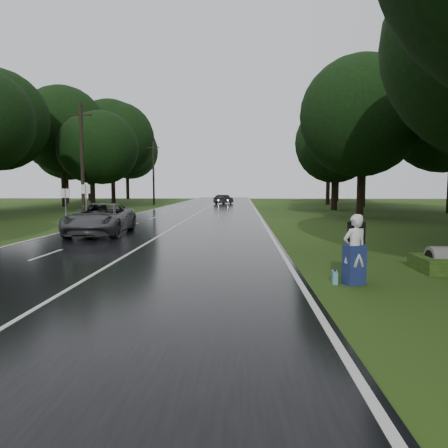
# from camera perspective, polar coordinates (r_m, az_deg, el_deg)

# --- Properties ---
(ground) EXTENTS (160.00, 160.00, 0.00)m
(ground) POSITION_cam_1_polar(r_m,az_deg,el_deg) (13.58, -15.91, -5.82)
(ground) COLOR #2A4414
(ground) RESTS_ON ground
(road) EXTENTS (12.00, 140.00, 0.04)m
(road) POSITION_cam_1_polar(r_m,az_deg,el_deg) (33.02, -4.92, 0.78)
(road) COLOR black
(road) RESTS_ON ground
(lane_center) EXTENTS (0.12, 140.00, 0.01)m
(lane_center) POSITION_cam_1_polar(r_m,az_deg,el_deg) (33.02, -4.92, 0.82)
(lane_center) COLOR silver
(lane_center) RESTS_ON road
(grey_car) EXTENTS (3.18, 6.22, 1.68)m
(grey_car) POSITION_cam_1_polar(r_m,az_deg,el_deg) (22.65, -16.98, 0.74)
(grey_car) COLOR #434548
(grey_car) RESTS_ON road
(far_car) EXTENTS (2.94, 4.40, 1.37)m
(far_car) POSITION_cam_1_polar(r_m,az_deg,el_deg) (61.66, -0.04, 3.50)
(far_car) COLOR black
(far_car) RESTS_ON road
(hitchhiker) EXTENTS (0.79, 0.76, 1.85)m
(hitchhiker) POSITION_cam_1_polar(r_m,az_deg,el_deg) (11.17, 17.89, -3.75)
(hitchhiker) COLOR silver
(hitchhiker) RESTS_ON ground
(suitcase) EXTENTS (0.19, 0.46, 0.32)m
(suitcase) POSITION_cam_1_polar(r_m,az_deg,el_deg) (11.28, 15.29, -7.22)
(suitcase) COLOR teal
(suitcase) RESTS_ON ground
(utility_pole_mid) EXTENTS (1.80, 0.28, 9.18)m
(utility_pole_mid) POSITION_cam_1_polar(r_m,az_deg,el_deg) (34.68, -19.09, 0.69)
(utility_pole_mid) COLOR black
(utility_pole_mid) RESTS_ON ground
(utility_pole_far) EXTENTS (1.80, 0.28, 9.12)m
(utility_pole_far) POSITION_cam_1_polar(r_m,az_deg,el_deg) (59.86, -9.81, 2.67)
(utility_pole_far) COLOR black
(utility_pole_far) RESTS_ON ground
(road_sign_a) EXTENTS (0.59, 0.10, 2.45)m
(road_sign_a) POSITION_cam_1_polar(r_m,az_deg,el_deg) (28.44, -21.27, -0.31)
(road_sign_a) COLOR white
(road_sign_a) RESTS_ON ground
(road_sign_b) EXTENTS (0.66, 0.10, 2.75)m
(road_sign_b) POSITION_cam_1_polar(r_m,az_deg,el_deg) (31.65, -18.74, 0.30)
(road_sign_b) COLOR white
(road_sign_b) RESTS_ON ground
(tree_left_e) EXTENTS (7.63, 7.63, 11.93)m
(tree_left_e) POSITION_cam_1_polar(r_m,az_deg,el_deg) (50.01, -17.91, 2.02)
(tree_left_e) COLOR black
(tree_left_e) RESTS_ON ground
(tree_left_f) EXTENTS (10.90, 10.90, 17.04)m
(tree_left_f) POSITION_cam_1_polar(r_m,az_deg,el_deg) (64.12, -15.25, 2.73)
(tree_left_f) COLOR black
(tree_left_f) RESTS_ON ground
(tree_right_d) EXTENTS (8.83, 8.83, 13.80)m
(tree_right_d) POSITION_cam_1_polar(r_m,az_deg,el_deg) (36.15, 18.52, 0.88)
(tree_right_d) COLOR black
(tree_right_d) RESTS_ON ground
(tree_right_e) EXTENTS (7.90, 7.90, 12.34)m
(tree_right_e) POSITION_cam_1_polar(r_m,az_deg,el_deg) (47.14, 15.19, 1.91)
(tree_right_e) COLOR black
(tree_right_e) RESTS_ON ground
(tree_right_f) EXTENTS (10.66, 10.66, 16.66)m
(tree_right_f) POSITION_cam_1_polar(r_m,az_deg,el_deg) (61.76, 14.35, 2.66)
(tree_right_f) COLOR black
(tree_right_f) RESTS_ON ground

